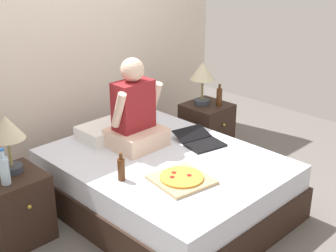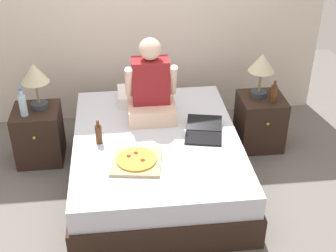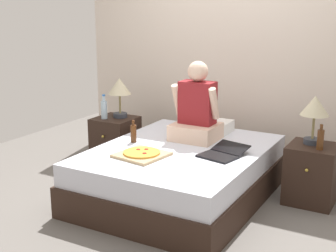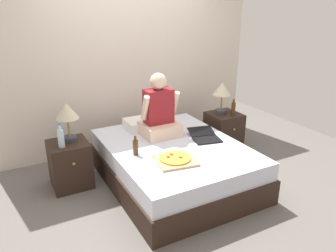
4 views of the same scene
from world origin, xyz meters
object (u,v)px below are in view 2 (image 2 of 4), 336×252
Objects in this scene: lamp_on_right_nightstand at (262,66)px; beer_bottle at (274,93)px; bed at (157,159)px; nightstand_right at (260,121)px; pizza_box at (136,161)px; nightstand_left at (39,134)px; water_bottle at (23,105)px; lamp_on_left_nightstand at (35,76)px; laptop at (204,133)px; person_seated at (151,90)px; beer_bottle_on_bed at (99,134)px.

beer_bottle is at bearing -56.31° from lamp_on_right_nightstand.
nightstand_right is at bearing 24.23° from bed.
pizza_box is at bearing -146.20° from nightstand_right.
nightstand_left is 1.29m from pizza_box.
water_bottle is 1.28m from pizza_box.
lamp_on_right_nightstand is at bearing 0.00° from lamp_on_left_nightstand.
lamp_on_right_nightstand reaches higher than nightstand_left.
bed is 3.51× the size of nightstand_right.
pizza_box is at bearing -144.08° from lamp_on_right_nightstand.
beer_bottle is at bearing -3.81° from lamp_on_left_nightstand.
beer_bottle is at bearing 28.96° from laptop.
person_seated reaches higher than lamp_on_left_nightstand.
bed is at bearing -155.77° from nightstand_right.
beer_bottle_on_bed is (-1.58, -0.59, -0.30)m from lamp_on_right_nightstand.
lamp_on_left_nightstand is 0.87m from beer_bottle_on_bed.
beer_bottle is at bearing -0.24° from water_bottle.
nightstand_right is at bearing 33.80° from pizza_box.
beer_bottle is (2.37, -0.01, -0.02)m from water_bottle.
lamp_on_right_nightstand is 0.58× the size of person_seated.
bed is 1.37m from lamp_on_right_nightstand.
lamp_on_left_nightstand is at bearing 49.40° from water_bottle.
lamp_on_left_nightstand reaches higher than water_bottle.
lamp_on_right_nightstand is at bearing 10.02° from person_seated.
laptop is at bearing -139.12° from lamp_on_right_nightstand.
pizza_box is (-1.28, -0.92, -0.37)m from lamp_on_right_nightstand.
lamp_on_left_nightstand is 1.63× the size of water_bottle.
person_seated is at bearing 75.94° from pizza_box.
laptop is at bearing -142.94° from nightstand_right.
beer_bottle_on_bed is at bearing -178.61° from laptop.
lamp_on_right_nightstand is at bearing 35.92° from pizza_box.
nightstand_right reaches higher than pizza_box.
person_seated is at bearing 92.00° from bed.
bed is 8.36× the size of beer_bottle.
lamp_on_left_nightstand reaches higher than nightstand_right.
water_bottle reaches higher than beer_bottle_on_bed.
nightstand_left reaches higher than pizza_box.
nightstand_right is 1.59m from pizza_box.
laptop is at bearing 29.88° from pizza_box.
water_bottle is 0.35× the size of person_seated.
beer_bottle is at bearing 29.37° from pizza_box.
person_seated is at bearing -2.58° from water_bottle.
nightstand_right is 1.73m from beer_bottle_on_bed.
bed is 8.74× the size of beer_bottle_on_bed.
beer_bottle reaches higher than laptop.
person_seated is at bearing -10.34° from lamp_on_left_nightstand.
nightstand_left is at bearing 180.00° from nightstand_right.
nightstand_right is (2.22, 0.00, 0.00)m from nightstand_left.
beer_bottle is 0.49× the size of laptop.
lamp_on_right_nightstand is 1.71m from beer_bottle_on_bed.
water_bottle is 1.25× the size of beer_bottle_on_bed.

